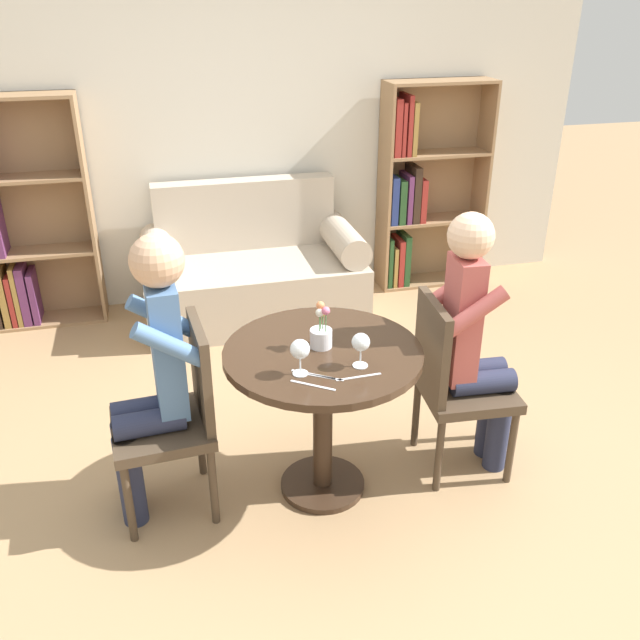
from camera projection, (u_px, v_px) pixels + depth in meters
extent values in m
plane|color=tan|center=(323.00, 486.00, 3.24)|extent=(16.00, 16.00, 0.00)
cube|color=beige|center=(237.00, 114.00, 4.74)|extent=(5.20, 0.05, 2.70)
cylinder|color=#382619|center=(323.00, 353.00, 2.92)|extent=(0.87, 0.87, 0.03)
cylinder|color=#382619|center=(323.00, 422.00, 3.08)|extent=(0.09, 0.09, 0.68)
cylinder|color=#382619|center=(323.00, 484.00, 3.24)|extent=(0.40, 0.40, 0.03)
cube|color=#B7A893|center=(255.00, 289.00, 4.83)|extent=(1.52, 0.80, 0.42)
cube|color=#B7A893|center=(245.00, 214.00, 4.91)|extent=(1.30, 0.16, 0.50)
cylinder|color=#B7A893|center=(157.00, 255.00, 4.55)|extent=(0.22, 0.72, 0.22)
cylinder|color=#B7A893|center=(342.00, 239.00, 4.83)|extent=(0.22, 0.72, 0.22)
cube|color=#93704C|center=(31.00, 210.00, 4.62)|extent=(0.81, 0.02, 1.55)
cube|color=#93704C|center=(91.00, 212.00, 4.60)|extent=(0.02, 0.28, 1.55)
cube|color=#93704C|center=(49.00, 319.00, 4.85)|extent=(0.77, 0.28, 0.02)
cube|color=#93704C|center=(36.00, 252.00, 4.62)|extent=(0.77, 0.28, 0.02)
cube|color=#93704C|center=(22.00, 178.00, 4.40)|extent=(0.77, 0.28, 0.02)
cube|color=#93704C|center=(5.00, 96.00, 4.17)|extent=(0.77, 0.28, 0.02)
cube|color=olive|center=(5.00, 295.00, 4.69)|extent=(0.04, 0.23, 0.42)
cube|color=maroon|center=(13.00, 298.00, 4.71)|extent=(0.03, 0.23, 0.36)
cube|color=olive|center=(18.00, 293.00, 4.71)|extent=(0.03, 0.23, 0.43)
cube|color=#602D5B|center=(25.00, 293.00, 4.72)|extent=(0.05, 0.23, 0.42)
cube|color=#602D5B|center=(35.00, 295.00, 4.74)|extent=(0.04, 0.23, 0.37)
cube|color=#93704C|center=(427.00, 183.00, 5.27)|extent=(0.81, 0.02, 1.55)
cube|color=#93704C|center=(384.00, 191.00, 5.07)|extent=(0.02, 0.28, 1.55)
cube|color=#93704C|center=(481.00, 184.00, 5.24)|extent=(0.02, 0.28, 1.55)
cube|color=#93704C|center=(426.00, 280.00, 5.49)|extent=(0.77, 0.28, 0.02)
cube|color=#93704C|center=(431.00, 219.00, 5.27)|extent=(0.77, 0.28, 0.02)
cube|color=#93704C|center=(436.00, 153.00, 5.04)|extent=(0.77, 0.28, 0.02)
cube|color=#93704C|center=(441.00, 81.00, 4.81)|extent=(0.77, 0.28, 0.02)
cube|color=#234723|center=(386.00, 260.00, 5.32)|extent=(0.03, 0.23, 0.39)
cube|color=olive|center=(391.00, 264.00, 5.34)|extent=(0.03, 0.23, 0.32)
cube|color=maroon|center=(397.00, 260.00, 5.34)|extent=(0.04, 0.23, 0.37)
cube|color=#234723|center=(403.00, 258.00, 5.35)|extent=(0.05, 0.23, 0.41)
cube|color=navy|center=(391.00, 199.00, 5.10)|extent=(0.05, 0.23, 0.36)
cube|color=#234723|center=(398.00, 200.00, 5.12)|extent=(0.05, 0.23, 0.33)
cube|color=#602D5B|center=(406.00, 197.00, 5.13)|extent=(0.04, 0.23, 0.36)
cube|color=#332319|center=(413.00, 193.00, 5.12)|extent=(0.05, 0.23, 0.42)
cube|color=maroon|center=(419.00, 199.00, 5.16)|extent=(0.05, 0.23, 0.33)
cube|color=maroon|center=(394.00, 126.00, 4.86)|extent=(0.05, 0.23, 0.41)
cube|color=maroon|center=(400.00, 128.00, 4.88)|extent=(0.03, 0.23, 0.38)
cube|color=maroon|center=(405.00, 124.00, 4.88)|extent=(0.03, 0.23, 0.43)
cube|color=olive|center=(410.00, 128.00, 4.90)|extent=(0.03, 0.23, 0.38)
cylinder|color=#473828|center=(124.00, 453.00, 3.15)|extent=(0.04, 0.04, 0.40)
cylinder|color=#473828|center=(129.00, 503.00, 2.85)|extent=(0.04, 0.04, 0.40)
cylinder|color=#473828|center=(200.00, 439.00, 3.25)|extent=(0.04, 0.04, 0.40)
cylinder|color=#473828|center=(213.00, 486.00, 2.95)|extent=(0.04, 0.04, 0.40)
cube|color=#473828|center=(162.00, 428.00, 2.95)|extent=(0.45, 0.45, 0.05)
cube|color=#473828|center=(201.00, 372.00, 2.89)|extent=(0.06, 0.38, 0.45)
cylinder|color=#473828|center=(511.00, 447.00, 3.19)|extent=(0.04, 0.04, 0.40)
cylinder|color=#473828|center=(482.00, 406.00, 3.51)|extent=(0.04, 0.04, 0.40)
cylinder|color=#473828|center=(439.00, 455.00, 3.14)|extent=(0.04, 0.04, 0.40)
cylinder|color=#473828|center=(416.00, 412.00, 3.45)|extent=(0.04, 0.04, 0.40)
cube|color=#473828|center=(466.00, 390.00, 3.22)|extent=(0.45, 0.45, 0.05)
cube|color=#473828|center=(432.00, 347.00, 3.08)|extent=(0.07, 0.38, 0.45)
cylinder|color=#282D47|center=(129.00, 465.00, 3.04)|extent=(0.11, 0.11, 0.45)
cylinder|color=#282D47|center=(131.00, 480.00, 2.94)|extent=(0.11, 0.11, 0.45)
cylinder|color=#282D47|center=(147.00, 409.00, 2.95)|extent=(0.31, 0.13, 0.11)
cylinder|color=#282D47|center=(149.00, 423.00, 2.85)|extent=(0.31, 0.13, 0.11)
cube|color=#4C709E|center=(167.00, 351.00, 2.80)|extent=(0.13, 0.21, 0.59)
cylinder|color=#4C709E|center=(161.00, 316.00, 2.87)|extent=(0.29, 0.09, 0.23)
cylinder|color=#4C709E|center=(169.00, 345.00, 2.64)|extent=(0.29, 0.09, 0.23)
sphere|color=tan|center=(157.00, 261.00, 2.62)|extent=(0.22, 0.22, 0.22)
cylinder|color=#282D47|center=(498.00, 429.00, 3.28)|extent=(0.11, 0.11, 0.45)
cylinder|color=#282D47|center=(489.00, 416.00, 3.38)|extent=(0.11, 0.11, 0.45)
cylinder|color=#282D47|center=(483.00, 382.00, 3.15)|extent=(0.31, 0.13, 0.11)
cylinder|color=#282D47|center=(474.00, 370.00, 3.24)|extent=(0.31, 0.13, 0.11)
cube|color=#B2514C|center=(462.00, 320.00, 3.04)|extent=(0.14, 0.21, 0.60)
cylinder|color=#B2514C|center=(476.00, 312.00, 2.88)|extent=(0.29, 0.09, 0.23)
cylinder|color=#B2514C|center=(454.00, 287.00, 3.12)|extent=(0.29, 0.09, 0.23)
sphere|color=beige|center=(471.00, 236.00, 2.86)|extent=(0.20, 0.20, 0.20)
cylinder|color=white|center=(300.00, 373.00, 2.73)|extent=(0.06, 0.06, 0.00)
cylinder|color=white|center=(300.00, 365.00, 2.72)|extent=(0.01, 0.01, 0.08)
sphere|color=white|center=(300.00, 349.00, 2.68)|extent=(0.08, 0.08, 0.08)
sphere|color=beige|center=(300.00, 351.00, 2.69)|extent=(0.06, 0.06, 0.06)
cylinder|color=white|center=(360.00, 365.00, 2.79)|extent=(0.06, 0.06, 0.00)
cylinder|color=white|center=(360.00, 357.00, 2.77)|extent=(0.01, 0.01, 0.08)
sphere|color=white|center=(361.00, 342.00, 2.74)|extent=(0.08, 0.08, 0.08)
sphere|color=maroon|center=(361.00, 344.00, 2.75)|extent=(0.05, 0.05, 0.05)
cylinder|color=silver|center=(321.00, 338.00, 2.92)|extent=(0.10, 0.10, 0.08)
cylinder|color=#4C7A42|center=(326.00, 321.00, 2.87)|extent=(0.00, 0.01, 0.10)
sphere|color=#D16684|center=(326.00, 311.00, 2.85)|extent=(0.04, 0.04, 0.04)
cylinder|color=#4C7A42|center=(323.00, 320.00, 2.90)|extent=(0.01, 0.01, 0.08)
sphere|color=#EACC4C|center=(323.00, 312.00, 2.88)|extent=(0.04, 0.04, 0.04)
cylinder|color=#4C7A42|center=(320.00, 322.00, 2.88)|extent=(0.00, 0.00, 0.09)
sphere|color=silver|center=(320.00, 313.00, 2.86)|extent=(0.04, 0.04, 0.04)
cylinder|color=#4C7A42|center=(319.00, 317.00, 2.89)|extent=(0.01, 0.01, 0.11)
sphere|color=#E07F4C|center=(319.00, 306.00, 2.86)|extent=(0.04, 0.04, 0.04)
cube|color=silver|center=(359.00, 377.00, 2.71)|extent=(0.19, 0.02, 0.00)
cube|color=silver|center=(313.00, 385.00, 2.65)|extent=(0.16, 0.12, 0.00)
cube|color=silver|center=(321.00, 377.00, 2.71)|extent=(0.17, 0.11, 0.00)
cube|color=silver|center=(313.00, 374.00, 2.73)|extent=(0.16, 0.12, 0.00)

